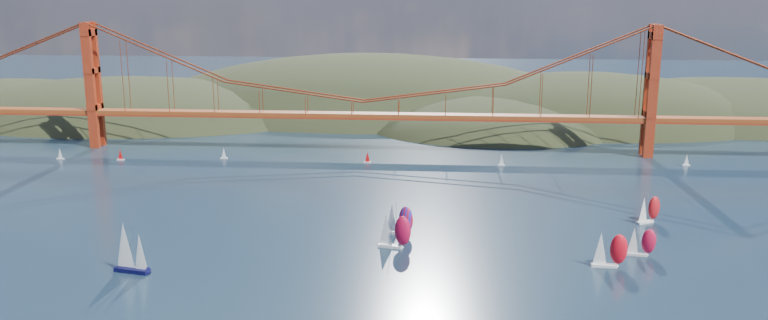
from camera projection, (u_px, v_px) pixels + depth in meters
The scene contains 14 objects.
headlands at pixel (462, 136), 421.06m from camera, with size 725.00×225.00×96.00m.
bridge at pixel (360, 77), 319.07m from camera, with size 552.00×12.00×55.00m.
sloop_navy at pixel (129, 248), 188.05m from camera, with size 9.65×6.13×14.39m.
racer_0 at pixel (394, 230), 205.61m from camera, with size 9.54×5.18×10.70m.
racer_1 at pixel (609, 249), 191.65m from camera, with size 8.90×3.67×10.20m.
racer_2 at pixel (641, 241), 199.84m from camera, with size 7.65×3.46×8.66m.
racer_3 at pixel (649, 209), 227.43m from camera, with size 8.18×6.23×9.25m.
racer_rwb at pixel (398, 219), 216.17m from camera, with size 9.13×6.57×10.25m.
distant_boat_1 at pixel (60, 154), 310.44m from camera, with size 3.00×2.00×4.70m.
distant_boat_2 at pixel (120, 154), 308.80m from camera, with size 3.00×2.00×4.70m.
distant_boat_3 at pixel (224, 153), 311.32m from camera, with size 3.00×2.00×4.70m.
distant_boat_4 at pixel (687, 160), 299.15m from camera, with size 3.00×2.00×4.70m.
distant_boat_8 at pixel (502, 160), 299.28m from camera, with size 3.00×2.00×4.70m.
distant_boat_9 at pixel (367, 157), 304.23m from camera, with size 3.00×2.00×4.70m.
Camera 1 is at (34.14, -136.79, 71.26)m, focal length 35.00 mm.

